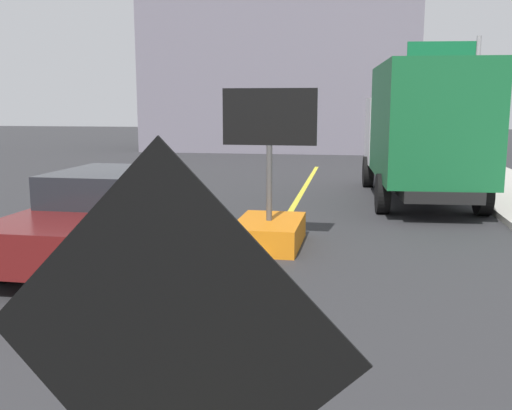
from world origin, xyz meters
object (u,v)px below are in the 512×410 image
object	(u,v)px
pickup_car	(109,214)
highway_guide_sign	(456,78)
traffic_cone_mid_lane	(199,283)
arrow_board_trailer	(269,219)
roadwork_sign	(166,352)
traffic_cone_near_sign	(150,378)
box_truck	(422,129)

from	to	relation	value
pickup_car	highway_guide_sign	xyz separation A→B (m)	(7.71, 15.43, 2.73)
pickup_car	highway_guide_sign	size ratio (longest dim) A/B	0.94
highway_guide_sign	traffic_cone_mid_lane	world-z (taller)	highway_guide_sign
highway_guide_sign	pickup_car	bearing A→B (deg)	-116.56
pickup_car	traffic_cone_mid_lane	world-z (taller)	pickup_car
arrow_board_trailer	traffic_cone_mid_lane	xyz separation A→B (m)	(-0.40, -3.21, -0.19)
pickup_car	traffic_cone_mid_lane	distance (m)	2.95
roadwork_sign	traffic_cone_near_sign	bearing A→B (deg)	112.27
arrow_board_trailer	traffic_cone_mid_lane	bearing A→B (deg)	-97.10
pickup_car	highway_guide_sign	distance (m)	17.46
highway_guide_sign	traffic_cone_mid_lane	bearing A→B (deg)	-107.94
roadwork_sign	arrow_board_trailer	distance (m)	7.79
roadwork_sign	arrow_board_trailer	size ratio (longest dim) A/B	0.86
arrow_board_trailer	traffic_cone_near_sign	distance (m)	5.74
traffic_cone_near_sign	traffic_cone_mid_lane	world-z (taller)	traffic_cone_near_sign
roadwork_sign	box_truck	bearing A→B (deg)	79.55
arrow_board_trailer	highway_guide_sign	distance (m)	15.54
highway_guide_sign	traffic_cone_near_sign	size ratio (longest dim) A/B	7.48
traffic_cone_mid_lane	traffic_cone_near_sign	bearing A→B (deg)	-83.62
traffic_cone_near_sign	pickup_car	bearing A→B (deg)	116.68
arrow_board_trailer	traffic_cone_near_sign	xyz separation A→B (m)	(-0.12, -5.74, -0.15)
box_truck	highway_guide_sign	world-z (taller)	highway_guide_sign
box_truck	pickup_car	xyz separation A→B (m)	(-5.52, -6.37, -1.12)
traffic_cone_near_sign	roadwork_sign	bearing A→B (deg)	-67.73
arrow_board_trailer	pickup_car	distance (m)	2.69
highway_guide_sign	traffic_cone_near_sign	bearing A→B (deg)	-105.04
box_truck	traffic_cone_near_sign	xyz separation A→B (m)	(-3.19, -10.99, -1.49)
roadwork_sign	traffic_cone_near_sign	world-z (taller)	roadwork_sign
roadwork_sign	highway_guide_sign	xyz separation A→B (m)	(4.59, 22.01, 1.95)
arrow_board_trailer	traffic_cone_mid_lane	size ratio (longest dim) A/B	4.52
pickup_car	roadwork_sign	bearing A→B (deg)	-64.60
pickup_car	box_truck	bearing A→B (deg)	49.10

